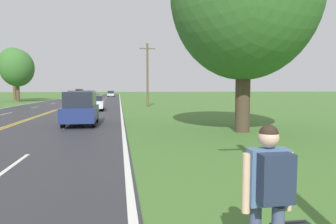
# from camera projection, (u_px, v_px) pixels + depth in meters

# --- Properties ---
(hitchhiker_person) EXTENTS (0.58, 0.41, 1.70)m
(hitchhiker_person) POSITION_uv_depth(u_px,v_px,m) (269.00, 186.00, 3.22)
(hitchhiker_person) COLOR #475175
(hitchhiker_person) RESTS_ON ground
(utility_pole_midground) EXTENTS (1.80, 0.24, 7.24)m
(utility_pole_midground) POSITION_uv_depth(u_px,v_px,m) (147.00, 74.00, 34.23)
(utility_pole_midground) COLOR brown
(utility_pole_midground) RESTS_ON ground
(tree_left_verge) EXTENTS (5.11, 5.11, 9.44)m
(tree_left_verge) POSITION_uv_depth(u_px,v_px,m) (13.00, 64.00, 53.73)
(tree_left_verge) COLOR brown
(tree_left_verge) RESTS_ON ground
(tree_mid_treeline) EXTENTS (5.17, 5.17, 8.38)m
(tree_mid_treeline) POSITION_uv_depth(u_px,v_px,m) (17.00, 68.00, 47.56)
(tree_mid_treeline) COLOR brown
(tree_mid_treeline) RESTS_ON ground
(car_dark_blue_van_approaching) EXTENTS (1.81, 4.20, 1.91)m
(car_dark_blue_van_approaching) POSITION_uv_depth(u_px,v_px,m) (81.00, 108.00, 17.21)
(car_dark_blue_van_approaching) COLOR black
(car_dark_blue_van_approaching) RESTS_ON ground
(car_white_hatchback_mid_near) EXTENTS (1.92, 4.05, 1.43)m
(car_white_hatchback_mid_near) POSITION_uv_depth(u_px,v_px,m) (94.00, 102.00, 28.66)
(car_white_hatchback_mid_near) COLOR black
(car_white_hatchback_mid_near) RESTS_ON ground
(car_maroon_suv_mid_far) EXTENTS (2.01, 4.03, 1.87)m
(car_maroon_suv_mid_far) POSITION_uv_depth(u_px,v_px,m) (87.00, 98.00, 34.25)
(car_maroon_suv_mid_far) COLOR black
(car_maroon_suv_mid_far) RESTS_ON ground
(car_red_hatchback_receding) EXTENTS (1.92, 4.00, 1.65)m
(car_red_hatchback_receding) POSITION_uv_depth(u_px,v_px,m) (73.00, 94.00, 67.73)
(car_red_hatchback_receding) COLOR black
(car_red_hatchback_receding) RESTS_ON ground
(car_silver_hatchback_distant) EXTENTS (1.84, 3.55, 1.54)m
(car_silver_hatchback_distant) POSITION_uv_depth(u_px,v_px,m) (111.00, 94.00, 78.66)
(car_silver_hatchback_distant) COLOR black
(car_silver_hatchback_distant) RESTS_ON ground
(car_champagne_van_horizon) EXTENTS (2.13, 4.61, 2.02)m
(car_champagne_van_horizon) POSITION_uv_depth(u_px,v_px,m) (79.00, 92.00, 86.89)
(car_champagne_van_horizon) COLOR black
(car_champagne_van_horizon) RESTS_ON ground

